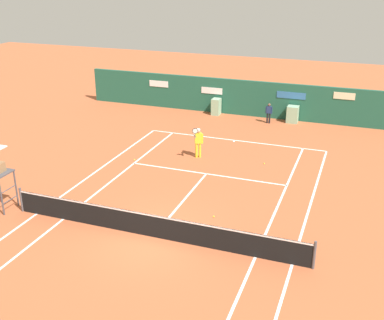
% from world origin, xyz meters
% --- Properties ---
extents(ground_plane, '(80.00, 80.00, 0.01)m').
position_xyz_m(ground_plane, '(-0.00, 0.58, 0.00)').
color(ground_plane, '#B25633').
extents(tennis_net, '(12.10, 0.10, 1.07)m').
position_xyz_m(tennis_net, '(0.00, 0.00, 0.51)').
color(tennis_net, '#4C4C51').
rests_on(tennis_net, ground_plane).
extents(sponsor_back_wall, '(25.00, 1.02, 2.44)m').
position_xyz_m(sponsor_back_wall, '(0.02, 16.96, 1.18)').
color(sponsor_back_wall, '#1E5642').
rests_on(sponsor_back_wall, ground_plane).
extents(player_on_baseline, '(0.48, 0.84, 1.84)m').
position_xyz_m(player_on_baseline, '(-1.13, 8.35, 0.97)').
color(player_on_baseline, yellow).
rests_on(player_on_baseline, ground_plane).
extents(ball_kid_left_post, '(0.45, 0.19, 1.34)m').
position_xyz_m(ball_kid_left_post, '(1.15, 15.74, 0.77)').
color(ball_kid_left_post, black).
rests_on(ball_kid_left_post, ground_plane).
extents(tennis_ball_mid_court, '(0.07, 0.07, 0.07)m').
position_xyz_m(tennis_ball_mid_court, '(2.43, 8.65, 0.03)').
color(tennis_ball_mid_court, '#CCE033').
rests_on(tennis_ball_mid_court, ground_plane).
extents(tennis_ball_near_service_line, '(0.07, 0.07, 0.07)m').
position_xyz_m(tennis_ball_near_service_line, '(-4.16, 6.78, 0.03)').
color(tennis_ball_near_service_line, '#CCE033').
rests_on(tennis_ball_near_service_line, ground_plane).
extents(tennis_ball_by_sideline, '(0.07, 0.07, 0.07)m').
position_xyz_m(tennis_ball_by_sideline, '(1.71, 2.28, 0.03)').
color(tennis_ball_by_sideline, '#CCE033').
rests_on(tennis_ball_by_sideline, ground_plane).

